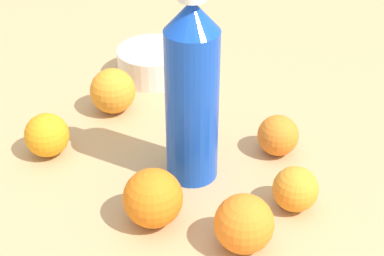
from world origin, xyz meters
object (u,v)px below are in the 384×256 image
Objects in this scene: orange_4 at (278,135)px; ceramic_bowl at (154,62)px; orange_1 at (153,198)px; orange_2 at (244,224)px; orange_0 at (113,91)px; water_bottle at (192,93)px; orange_3 at (47,135)px; orange_5 at (295,189)px.

ceramic_bowl is (-0.27, -0.18, -0.00)m from orange_4.
orange_2 is at bearing 61.85° from orange_1.
orange_0 is 0.57× the size of ceramic_bowl.
ceramic_bowl is (-0.31, -0.04, -0.11)m from water_bottle.
orange_3 reaches higher than orange_4.
orange_2 reaches higher than orange_5.
orange_0 is 0.29m from orange_1.
orange_1 is at bearing -3.26° from ceramic_bowl.
orange_1 is 1.27× the size of orange_5.
orange_4 is at bearing 84.18° from orange_3.
orange_4 reaches higher than ceramic_bowl.
orange_2 reaches higher than orange_4.
orange_2 is (0.06, 0.11, -0.00)m from orange_1.
orange_2 is 0.35m from orange_3.
orange_3 is (0.12, -0.10, -0.00)m from orange_0.
orange_3 reaches higher than ceramic_bowl.
orange_2 is at bearing 10.66° from ceramic_bowl.
orange_4 is at bearing 177.35° from orange_5.
orange_3 is 1.09× the size of orange_5.
orange_3 is at bearing -37.06° from ceramic_bowl.
water_bottle is at bearing 7.30° from ceramic_bowl.
orange_3 reaches higher than orange_5.
orange_4 is 0.32m from ceramic_bowl.
orange_1 is at bearing 42.01° from orange_3.
orange_5 is at bearing 23.24° from ceramic_bowl.
orange_0 is 0.15m from orange_3.
water_bottle is 0.18m from orange_4.
orange_5 is at bearing 41.53° from orange_0.
water_bottle is 4.65× the size of orange_5.
orange_0 is 1.14× the size of orange_3.
orange_3 is at bearing -131.02° from orange_2.
orange_5 is (-0.01, 0.19, -0.01)m from orange_1.
orange_3 is 0.38m from orange_5.
ceramic_bowl is (-0.40, -0.17, -0.00)m from orange_5.
orange_1 is at bearing 89.19° from water_bottle.
orange_3 is at bearing -41.06° from orange_0.
orange_2 is (0.16, 0.05, -0.10)m from water_bottle.
orange_4 is 0.46× the size of ceramic_bowl.
orange_1 is 1.25× the size of orange_4.
orange_2 is at bearing -51.53° from orange_5.
orange_4 is at bearing 33.18° from ceramic_bowl.
orange_0 is 0.37m from orange_5.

